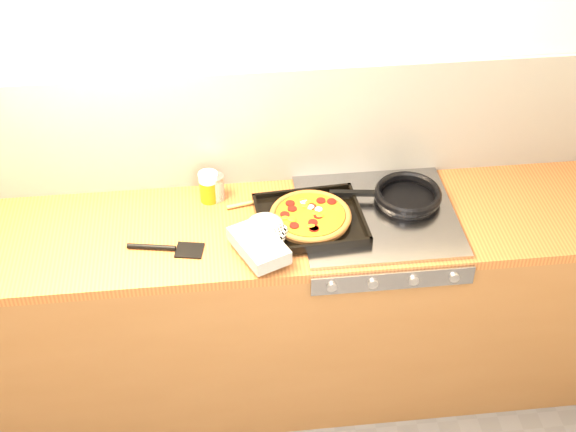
{
  "coord_description": "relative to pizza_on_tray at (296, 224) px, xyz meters",
  "views": [
    {
      "loc": [
        -0.16,
        -1.26,
        2.85
      ],
      "look_at": [
        0.1,
        1.08,
        0.95
      ],
      "focal_mm": 50.0,
      "sensor_mm": 36.0,
      "label": 1
    }
  ],
  "objects": [
    {
      "name": "wooden_spoon",
      "position": [
        -0.08,
        0.21,
        -0.03
      ],
      "size": [
        0.3,
        0.09,
        0.02
      ],
      "color": "#A48345",
      "rests_on": "counter_run"
    },
    {
      "name": "room_shell",
      "position": [
        -0.12,
        0.35,
        0.21
      ],
      "size": [
        3.2,
        3.2,
        3.2
      ],
      "color": "white",
      "rests_on": "ground"
    },
    {
      "name": "pizza_on_tray",
      "position": [
        0.0,
        0.0,
        0.0
      ],
      "size": [
        0.53,
        0.48,
        0.07
      ],
      "color": "black",
      "rests_on": "stovetop"
    },
    {
      "name": "tomato_can",
      "position": [
        -0.29,
        0.25,
        0.01
      ],
      "size": [
        0.09,
        0.09,
        0.11
      ],
      "color": "#A9140D",
      "rests_on": "counter_run"
    },
    {
      "name": "frying_pan",
      "position": [
        0.45,
        0.13,
        -0.0
      ],
      "size": [
        0.45,
        0.3,
        0.04
      ],
      "color": "black",
      "rests_on": "stovetop"
    },
    {
      "name": "juice_glass",
      "position": [
        -0.32,
        0.24,
        0.02
      ],
      "size": [
        0.09,
        0.09,
        0.13
      ],
      "color": "orange",
      "rests_on": "counter_run"
    },
    {
      "name": "stovetop",
      "position": [
        0.33,
        0.06,
        -0.04
      ],
      "size": [
        0.6,
        0.56,
        0.02
      ],
      "primitive_type": "cube",
      "color": "#95959A",
      "rests_on": "counter_run"
    },
    {
      "name": "counter_run",
      "position": [
        -0.12,
        0.06,
        -0.49
      ],
      "size": [
        3.2,
        0.62,
        0.9
      ],
      "color": "brown",
      "rests_on": "ground"
    },
    {
      "name": "black_spatula",
      "position": [
        -0.48,
        -0.05,
        -0.04
      ],
      "size": [
        0.29,
        0.1,
        0.02
      ],
      "color": "black",
      "rests_on": "counter_run"
    }
  ]
}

